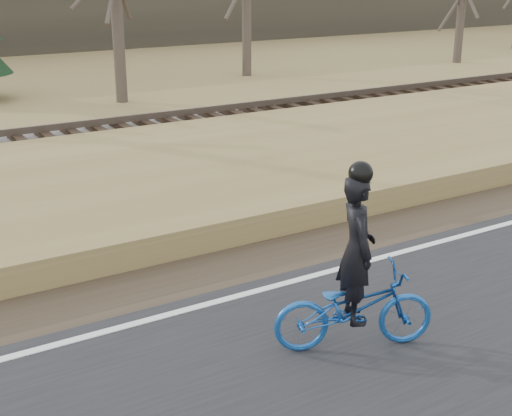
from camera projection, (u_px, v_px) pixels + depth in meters
ground at (473, 243)px, 11.14m from camera, size 120.00×120.00×0.00m
edge_line at (464, 235)px, 11.28m from camera, size 120.00×0.12×0.01m
shoulder at (419, 220)px, 12.10m from camera, size 120.00×1.60×0.04m
embankment at (315, 168)px, 14.45m from camera, size 120.00×5.00×0.44m
ballast at (224, 132)px, 17.51m from camera, size 120.00×3.00×0.45m
railroad at (224, 120)px, 17.41m from camera, size 120.00×2.40×0.29m
cyclist at (355, 291)px, 7.81m from camera, size 1.90×1.27×2.15m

